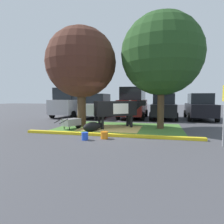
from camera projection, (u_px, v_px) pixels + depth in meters
ground_plane at (113, 133)px, 9.45m from camera, size 80.00×80.00×0.00m
grass_island at (119, 128)px, 10.95m from camera, size 6.83×4.51×0.02m
curb_yellow at (108, 135)px, 8.61m from camera, size 8.03×0.24×0.12m
hay_bedding at (111, 128)px, 10.67m from camera, size 3.26×2.49×0.04m
shade_tree_left at (81, 63)px, 11.24m from camera, size 4.04×4.04×5.76m
shade_tree_right at (162, 55)px, 10.39m from camera, size 4.36×4.36×6.19m
cow_holstein at (117, 109)px, 10.77m from camera, size 2.72×2.19×1.55m
calf_lying at (92, 127)px, 9.81m from camera, size 0.89×1.32×0.48m
person_handler at (130, 112)px, 12.15m from camera, size 0.52×0.34×1.55m
wheelbarrow at (72, 122)px, 10.41m from camera, size 1.08×1.56×0.63m
bucket_blue at (85, 136)px, 7.83m from camera, size 0.29×0.29×0.31m
bucket_orange at (104, 135)px, 8.06m from camera, size 0.32×0.32×0.30m
suv_dark_grey at (71, 102)px, 17.32m from camera, size 2.21×4.65×2.52m
sedan_blue at (98, 106)px, 16.48m from camera, size 2.11×4.44×2.02m
suv_black at (133, 103)px, 16.09m from camera, size 2.21×4.65×2.52m
sedan_red at (164, 107)px, 15.45m from camera, size 2.11×4.44×2.02m
hatchback_white at (200, 107)px, 15.02m from camera, size 2.11×4.44×2.02m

